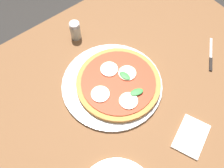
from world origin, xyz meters
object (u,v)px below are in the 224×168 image
(napkin, at_px, (191,136))
(serving_tray, at_px, (112,85))
(dining_table, at_px, (129,102))
(knife, at_px, (211,58))
(pizza, at_px, (118,83))
(pepper_shaker, at_px, (75,31))

(napkin, bearing_deg, serving_tray, 104.56)
(dining_table, xyz_separation_m, knife, (0.33, -0.09, 0.11))
(serving_tray, relative_size, pizza, 1.20)
(dining_table, xyz_separation_m, pizza, (-0.03, 0.03, 0.14))
(napkin, bearing_deg, dining_table, 97.67)
(dining_table, relative_size, napkin, 9.03)
(serving_tray, bearing_deg, dining_table, -47.21)
(knife, bearing_deg, pizza, 160.51)
(knife, bearing_deg, pepper_shaker, 130.08)
(knife, bearing_deg, serving_tray, 159.00)
(knife, relative_size, pepper_shaker, 1.62)
(pizza, height_order, napkin, pizza)
(napkin, xyz_separation_m, pepper_shaker, (-0.05, 0.58, 0.04))
(napkin, height_order, pepper_shaker, pepper_shaker)
(pizza, distance_m, napkin, 0.30)
(dining_table, relative_size, serving_tray, 3.23)
(serving_tray, distance_m, knife, 0.40)
(serving_tray, xyz_separation_m, pepper_shaker, (0.03, 0.27, 0.03))
(serving_tray, xyz_separation_m, knife, (0.37, -0.14, -0.00))
(dining_table, distance_m, knife, 0.36)
(knife, xyz_separation_m, pepper_shaker, (-0.35, 0.41, 0.04))
(napkin, relative_size, pepper_shaker, 1.61)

